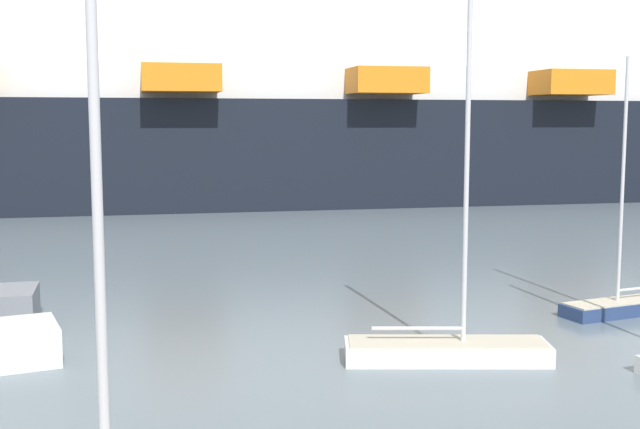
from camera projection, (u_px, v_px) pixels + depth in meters
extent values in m
cylinder|color=silver|center=(97.00, 193.00, 10.48)|extent=(0.15, 0.15, 8.73)
cube|color=navy|center=(626.00, 307.00, 24.31)|extent=(4.43, 1.92, 0.39)
cube|color=beige|center=(626.00, 300.00, 24.28)|extent=(4.24, 1.81, 0.04)
cylinder|color=silver|center=(623.00, 181.00, 23.72)|extent=(0.10, 0.10, 7.33)
cube|color=white|center=(447.00, 352.00, 19.46)|extent=(5.12, 2.30, 0.47)
cube|color=beige|center=(447.00, 342.00, 19.43)|extent=(4.90, 2.15, 0.04)
cylinder|color=silver|center=(467.00, 160.00, 18.91)|extent=(0.12, 0.12, 8.91)
cylinder|color=silver|center=(417.00, 328.00, 19.39)|extent=(2.20, 0.56, 0.10)
cube|color=black|center=(176.00, 151.00, 59.08)|extent=(132.34, 20.31, 7.27)
cube|color=white|center=(174.00, 85.00, 58.52)|extent=(121.74, 17.94, 2.38)
cube|color=white|center=(174.00, 52.00, 58.24)|extent=(114.44, 16.87, 2.38)
cube|color=white|center=(173.00, 19.00, 57.97)|extent=(107.13, 15.79, 2.38)
cube|color=orange|center=(181.00, 78.00, 49.20)|extent=(4.81, 3.76, 1.66)
cube|color=orange|center=(386.00, 81.00, 52.07)|extent=(4.81, 3.76, 1.66)
cube|color=orange|center=(569.00, 83.00, 54.93)|extent=(4.81, 3.76, 1.66)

